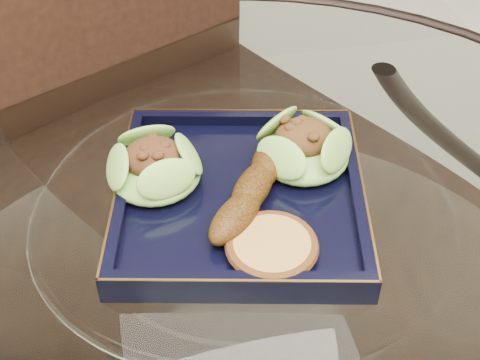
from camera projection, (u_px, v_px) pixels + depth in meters
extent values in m
cylinder|color=white|center=(243.00, 247.00, 0.71)|extent=(1.10, 1.10, 0.01)
torus|color=black|center=(243.00, 247.00, 0.71)|extent=(1.13, 1.13, 0.02)
cylinder|color=black|center=(353.00, 247.00, 1.22)|extent=(0.04, 0.04, 0.75)
cylinder|color=black|center=(40.00, 308.00, 1.12)|extent=(0.04, 0.04, 0.75)
cube|color=black|center=(208.00, 257.00, 1.05)|extent=(0.58, 0.58, 0.04)
cube|color=black|center=(122.00, 52.00, 0.98)|extent=(0.39, 0.20, 0.48)
cylinder|color=black|center=(73.00, 334.00, 1.25)|extent=(0.03, 0.03, 0.47)
cylinder|color=black|center=(231.00, 242.00, 1.42)|extent=(0.03, 0.03, 0.47)
cube|color=black|center=(240.00, 200.00, 0.74)|extent=(0.33, 0.33, 0.02)
ellipsoid|color=#629F2E|center=(154.00, 169.00, 0.74)|extent=(0.13, 0.13, 0.04)
ellipsoid|color=#5B962B|center=(303.00, 149.00, 0.76)|extent=(0.13, 0.13, 0.04)
ellipsoid|color=#552F08|center=(253.00, 188.00, 0.72)|extent=(0.13, 0.16, 0.03)
cylinder|color=#BC8E3E|center=(272.00, 247.00, 0.67)|extent=(0.09, 0.09, 0.02)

